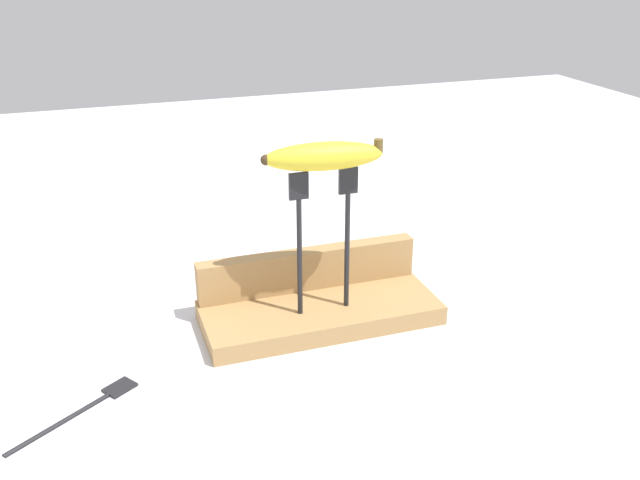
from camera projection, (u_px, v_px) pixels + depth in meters
name	position (u px, v px, depth m)	size (l,w,h in m)	color
ground_plane	(320.00, 321.00, 1.01)	(3.00, 3.00, 0.00)	silver
wooden_board	(320.00, 312.00, 1.01)	(0.34, 0.14, 0.03)	#A87F4C
board_backstop	(308.00, 269.00, 1.04)	(0.33, 0.03, 0.06)	#A87F4C
fork_stand_center	(324.00, 230.00, 0.94)	(0.09, 0.01, 0.21)	black
banana_raised_center	(324.00, 156.00, 0.90)	(0.16, 0.06, 0.04)	yellow
fork_fallen_near	(90.00, 404.00, 0.83)	(0.15, 0.11, 0.01)	black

